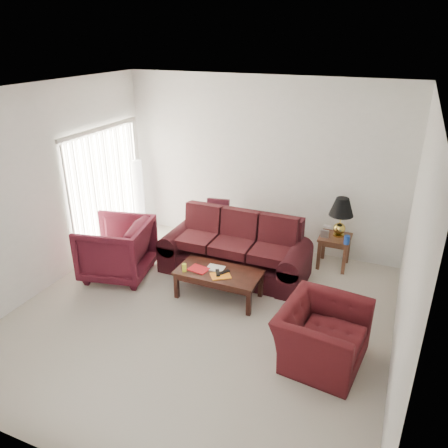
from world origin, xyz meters
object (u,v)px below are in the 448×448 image
at_px(sofa, 235,247).
at_px(armchair_right, 322,335).
at_px(end_table, 334,251).
at_px(armchair_left, 117,249).
at_px(floor_lamp, 139,196).
at_px(coffee_table, 219,284).

xyz_separation_m(sofa, armchair_right, (1.70, -1.50, -0.13)).
xyz_separation_m(end_table, armchair_right, (0.27, -2.37, 0.08)).
bearing_deg(armchair_right, armchair_left, 85.03).
bearing_deg(floor_lamp, sofa, -20.08).
xyz_separation_m(sofa, armchair_left, (-1.70, -0.78, -0.01)).
xyz_separation_m(floor_lamp, coffee_table, (2.38, -1.60, -0.50)).
height_order(sofa, armchair_left, sofa).
bearing_deg(coffee_table, armchair_left, -168.32).
distance_m(end_table, armchair_right, 2.38).
distance_m(armchair_left, armchair_right, 3.48).
bearing_deg(end_table, sofa, -148.84).
height_order(end_table, coffee_table, end_table).
bearing_deg(floor_lamp, coffee_table, -33.86).
bearing_deg(floor_lamp, end_table, 0.22).
height_order(armchair_left, armchair_right, armchair_left).
height_order(sofa, coffee_table, sofa).
relative_size(end_table, floor_lamp, 0.38).
bearing_deg(sofa, armchair_left, -160.31).
height_order(floor_lamp, armchair_left, floor_lamp).
height_order(floor_lamp, armchair_right, floor_lamp).
distance_m(end_table, coffee_table, 2.13).
bearing_deg(end_table, floor_lamp, -179.78).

